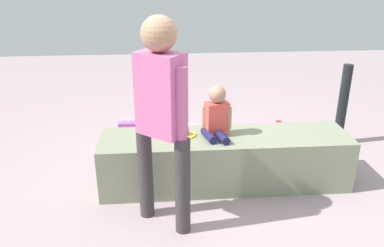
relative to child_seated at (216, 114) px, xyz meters
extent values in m
plane|color=#A89196|center=(0.09, -0.01, -0.72)|extent=(12.00, 12.00, 0.00)
cube|color=gray|center=(0.09, -0.01, -0.47)|extent=(2.35, 0.58, 0.50)
cylinder|color=#1E1D4C|center=(-0.08, -0.08, -0.18)|extent=(0.13, 0.26, 0.08)
cylinder|color=#1E1D4C|center=(0.03, -0.10, -0.18)|extent=(0.13, 0.26, 0.08)
cube|color=#E95248|center=(0.00, 0.02, -0.03)|extent=(0.23, 0.18, 0.28)
sphere|color=tan|center=(0.00, 0.02, 0.19)|extent=(0.16, 0.16, 0.16)
cylinder|color=tan|center=(-0.11, 0.05, -0.04)|extent=(0.05, 0.05, 0.21)
cylinder|color=tan|center=(0.12, -0.01, -0.04)|extent=(0.05, 0.05, 0.21)
cylinder|color=#373233|center=(-0.36, -0.72, -0.31)|extent=(0.12, 0.12, 0.81)
cylinder|color=#373233|center=(-0.65, -0.48, -0.31)|extent=(0.12, 0.12, 0.81)
cube|color=#CE639A|center=(-0.50, -0.60, 0.40)|extent=(0.40, 0.38, 0.62)
sphere|color=tan|center=(-0.50, -0.60, 0.84)|extent=(0.26, 0.26, 0.26)
cylinder|color=#CE639A|center=(-0.36, -0.71, 0.34)|extent=(0.10, 0.10, 0.58)
cylinder|color=#CE639A|center=(-0.64, -0.49, 0.34)|extent=(0.10, 0.10, 0.58)
cylinder|color=yellow|center=(-0.30, 0.03, -0.21)|extent=(0.22, 0.22, 0.01)
cylinder|color=#916944|center=(-0.30, 0.03, -0.18)|extent=(0.10, 0.10, 0.04)
cylinder|color=brown|center=(-0.30, 0.03, -0.15)|extent=(0.10, 0.10, 0.01)
cube|color=silver|center=(-0.24, 0.02, -0.20)|extent=(0.11, 0.04, 0.00)
cube|color=#B259BF|center=(-0.89, 0.92, -0.57)|extent=(0.22, 0.10, 0.30)
torus|color=white|center=(-0.94, 0.92, -0.42)|extent=(0.09, 0.01, 0.09)
torus|color=white|center=(-0.85, 0.92, -0.42)|extent=(0.09, 0.01, 0.09)
cylinder|color=black|center=(1.59, 0.79, -0.70)|extent=(0.36, 0.36, 0.04)
cylinder|color=black|center=(1.59, 0.79, -0.22)|extent=(0.11, 0.11, 0.92)
cylinder|color=silver|center=(0.41, 0.82, -0.63)|extent=(0.06, 0.06, 0.18)
cone|color=silver|center=(0.41, 0.82, -0.52)|extent=(0.06, 0.06, 0.03)
cylinder|color=white|center=(0.41, 0.82, -0.50)|extent=(0.03, 0.03, 0.02)
cylinder|color=red|center=(1.01, 1.27, -0.66)|extent=(0.08, 0.08, 0.11)
cube|color=white|center=(-0.27, 1.15, -0.66)|extent=(0.39, 0.38, 0.12)
cube|color=black|center=(0.14, 1.04, -0.59)|extent=(0.28, 0.13, 0.26)
torus|color=black|center=(0.14, 1.04, -0.46)|extent=(0.21, 0.01, 0.21)
cube|color=brown|center=(0.86, 0.66, -0.60)|extent=(0.29, 0.12, 0.23)
torus|color=brown|center=(0.86, 0.66, -0.49)|extent=(0.21, 0.01, 0.21)
camera|label=1|loc=(-0.50, -3.33, 1.28)|focal=36.66mm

